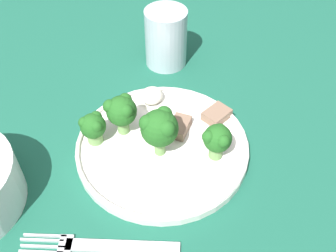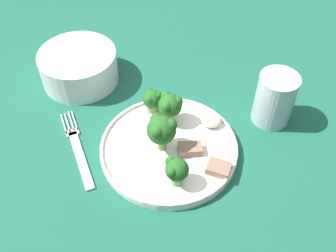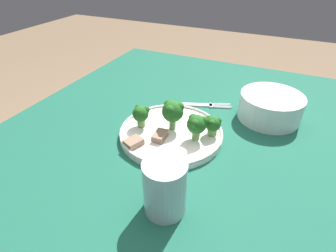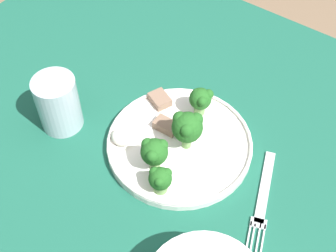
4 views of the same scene
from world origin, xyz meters
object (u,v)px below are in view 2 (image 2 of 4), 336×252
cream_bowl (79,68)px  fork (78,149)px  dinner_plate (169,148)px  drinking_glass (275,103)px

cream_bowl → fork: bearing=-85.4°
dinner_plate → cream_bowl: size_ratio=1.55×
fork → dinner_plate: bearing=-2.9°
dinner_plate → fork: (-0.16, 0.01, -0.01)m
fork → cream_bowl: size_ratio=1.16×
fork → drinking_glass: 0.36m
fork → cream_bowl: bearing=94.6°
fork → cream_bowl: 0.19m
cream_bowl → dinner_plate: bearing=-48.2°
fork → drinking_glass: (0.35, 0.06, 0.04)m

